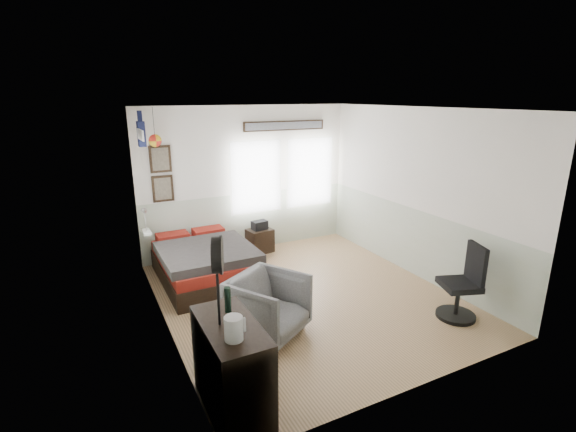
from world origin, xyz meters
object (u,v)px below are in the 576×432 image
armchair (268,306)px  task_chair (463,288)px  bed (204,263)px  dresser (232,368)px  nightstand (260,241)px

armchair → task_chair: bearing=-49.3°
bed → dresser: dresser is taller
bed → armchair: (0.27, -1.89, 0.08)m
bed → nightstand: 1.49m
bed → nightstand: bed is taller
dresser → armchair: size_ratio=1.20×
armchair → task_chair: (2.46, -0.80, 0.04)m
nightstand → task_chair: 3.74m
bed → armchair: bearing=-82.5°
bed → nightstand: (1.28, 0.76, -0.07)m
bed → task_chair: size_ratio=1.86×
armchair → task_chair: size_ratio=0.82×
bed → task_chair: (2.73, -2.68, 0.12)m
nightstand → task_chair: (1.44, -3.44, 0.19)m
bed → dresser: (-0.57, -2.93, 0.15)m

